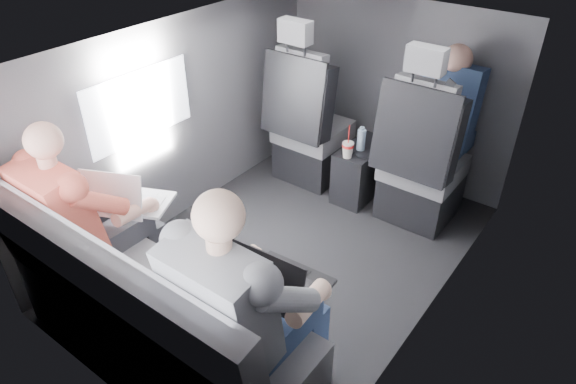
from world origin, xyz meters
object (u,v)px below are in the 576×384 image
Objects in this scene: front_seat_left at (309,132)px; passenger_rear_left at (88,219)px; laptop_white at (129,200)px; front_seat_right at (420,168)px; laptop_black at (280,281)px; passenger_rear_right at (246,308)px; passenger_front_right at (448,109)px; rear_bench at (155,323)px; soda_cup at (348,149)px; center_console at (361,171)px; water_bottle at (361,139)px.

passenger_rear_left is (-0.10, -1.81, 0.21)m from front_seat_left.
front_seat_left is at bearing 88.40° from laptop_white.
front_seat_right reaches higher than laptop_black.
front_seat_right is at bearing 0.00° from front_seat_left.
passenger_rear_right reaches higher than laptop_white.
laptop_black is 0.50× the size of passenger_front_right.
passenger_rear_right is 1.68× the size of passenger_front_right.
rear_bench is at bearing -103.31° from front_seat_right.
soda_cup is 0.33× the size of passenger_front_right.
laptop_white is (-0.04, -1.59, 0.23)m from front_seat_left.
passenger_front_right is (1.03, 2.06, 0.13)m from passenger_rear_left.
front_seat_left is 1.02m from passenger_front_right.
center_console is 2.78× the size of water_bottle.
front_seat_left is at bearing 86.89° from passenger_rear_left.
soda_cup is at bearing -95.11° from center_console.
center_console is 1.09× the size of laptop_white.
water_bottle is (0.00, 1.90, 0.17)m from rear_bench.
passenger_rear_left is 1.05m from passenger_rear_right.
center_console is at bearing 5.07° from front_seat_left.
passenger_rear_left reaches higher than water_bottle.
front_seat_right is 1.62m from laptop_black.
laptop_white is at bearing -107.34° from water_bottle.
rear_bench is 1.90m from water_bottle.
soda_cup is 0.55× the size of laptop_white.
laptop_black is at bearing 86.47° from passenger_rear_right.
rear_bench is 1.35× the size of passenger_rear_left.
front_seat_left is 2.05m from passenger_rear_right.
soda_cup is at bearing -96.67° from water_bottle.
front_seat_right is 2.88× the size of laptop_white.
center_console is at bearing 107.26° from laptop_black.
laptop_black is 0.30× the size of passenger_rear_right.
front_seat_right is at bearing -96.20° from passenger_front_right.
passenger_rear_left is (-1.00, -1.81, 0.21)m from front_seat_right.
laptop_white is at bearing 167.65° from passenger_rear_right.
front_seat_right is at bearing 76.69° from rear_bench.
rear_bench is at bearing -32.27° from laptop_white.
passenger_front_right is (0.97, 1.85, 0.11)m from laptop_white.
front_seat_left is 0.46m from water_bottle.
water_bottle is at bearing -0.69° from front_seat_left.
passenger_rear_left is 1.60× the size of passenger_front_right.
rear_bench is 1.75m from soda_cup.
passenger_rear_left is at bearing -93.11° from front_seat_left.
front_seat_left is 1.61m from laptop_white.
front_seat_right reaches higher than passenger_rear_right.
passenger_rear_right is (0.50, -1.80, 0.16)m from water_bottle.
laptop_white is at bearing -108.39° from soda_cup.
laptop_black is (0.51, -1.64, 0.43)m from center_console.
water_bottle is (0.00, -0.05, 0.28)m from center_console.
passenger_rear_left is (-0.55, -1.85, 0.41)m from center_console.
laptop_white is at bearing -117.76° from passenger_front_right.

